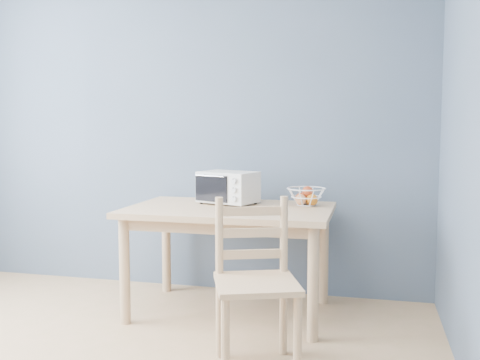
% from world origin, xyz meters
% --- Properties ---
extents(dining_table, '(1.40, 0.90, 0.75)m').
position_xyz_m(dining_table, '(0.57, 1.70, 0.65)').
color(dining_table, tan).
rests_on(dining_table, ground).
extents(toaster_oven, '(0.46, 0.38, 0.23)m').
position_xyz_m(toaster_oven, '(0.51, 1.86, 0.87)').
color(toaster_oven, silver).
rests_on(toaster_oven, dining_table).
extents(fruit_basket, '(0.34, 0.34, 0.14)m').
position_xyz_m(fruit_basket, '(1.08, 1.89, 0.82)').
color(fruit_basket, white).
rests_on(fruit_basket, dining_table).
extents(dining_chair, '(0.55, 0.55, 0.91)m').
position_xyz_m(dining_chair, '(0.93, 0.91, 0.45)').
color(dining_chair, tan).
rests_on(dining_chair, ground).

